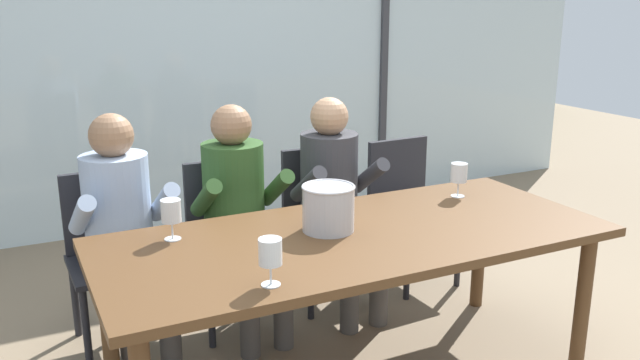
{
  "coord_description": "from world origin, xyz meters",
  "views": [
    {
      "loc": [
        -1.32,
        -2.32,
        1.7
      ],
      "look_at": [
        0.0,
        0.35,
        0.87
      ],
      "focal_mm": 36.88,
      "sensor_mm": 36.0,
      "label": 1
    }
  ],
  "objects": [
    {
      "name": "ground",
      "position": [
        0.0,
        1.0,
        0.0
      ],
      "size": [
        14.0,
        14.0,
        0.0
      ],
      "primitive_type": "plane",
      "color": "#847056"
    },
    {
      "name": "window_glass_panel",
      "position": [
        0.0,
        2.53,
        1.3
      ],
      "size": [
        7.41,
        0.03,
        2.6
      ],
      "primitive_type": "cube",
      "color": "silver",
      "rests_on": "ground"
    },
    {
      "name": "window_mullion_right",
      "position": [
        1.67,
        2.51,
        1.3
      ],
      "size": [
        0.06,
        0.06,
        2.6
      ],
      "primitive_type": "cube",
      "color": "#38383D",
      "rests_on": "ground"
    },
    {
      "name": "hillside_vineyard",
      "position": [
        0.0,
        6.89,
        0.86
      ],
      "size": [
        13.41,
        2.4,
        1.72
      ],
      "primitive_type": "cube",
      "color": "#568942",
      "rests_on": "ground"
    },
    {
      "name": "dining_table",
      "position": [
        0.0,
        0.0,
        0.65
      ],
      "size": [
        2.21,
        0.94,
        0.72
      ],
      "color": "brown",
      "rests_on": "ground"
    },
    {
      "name": "chair_near_curtain",
      "position": [
        -0.89,
        0.91,
        0.5
      ],
      "size": [
        0.45,
        0.45,
        0.86
      ],
      "rotation": [
        0.0,
        0.0,
        0.02
      ],
      "color": "#232328",
      "rests_on": "ground"
    },
    {
      "name": "chair_left_of_center",
      "position": [
        -0.29,
        0.86,
        0.5
      ],
      "size": [
        0.46,
        0.46,
        0.86
      ],
      "rotation": [
        0.0,
        0.0,
        -0.04
      ],
      "color": "#232328",
      "rests_on": "ground"
    },
    {
      "name": "chair_center",
      "position": [
        0.29,
        0.91,
        0.5
      ],
      "size": [
        0.47,
        0.47,
        0.86
      ],
      "rotation": [
        0.0,
        0.0,
        -0.07
      ],
      "color": "#232328",
      "rests_on": "ground"
    },
    {
      "name": "chair_right_of_center",
      "position": [
        0.86,
        0.9,
        0.5
      ],
      "size": [
        0.46,
        0.46,
        0.86
      ],
      "rotation": [
        0.0,
        0.0,
        0.05
      ],
      "color": "#232328",
      "rests_on": "ground"
    },
    {
      "name": "person_pale_blue_shirt",
      "position": [
        -0.85,
        0.74,
        0.67
      ],
      "size": [
        0.49,
        0.63,
        1.18
      ],
      "rotation": [
        0.0,
        0.0,
        0.1
      ],
      "color": "#9EB2D1",
      "rests_on": "ground"
    },
    {
      "name": "person_olive_shirt",
      "position": [
        -0.27,
        0.74,
        0.67
      ],
      "size": [
        0.47,
        0.62,
        1.18
      ],
      "rotation": [
        0.0,
        0.0,
        0.03
      ],
      "color": "#2D5123",
      "rests_on": "ground"
    },
    {
      "name": "person_charcoal_jacket",
      "position": [
        0.29,
        0.74,
        0.67
      ],
      "size": [
        0.47,
        0.61,
        1.18
      ],
      "rotation": [
        0.0,
        0.0,
        0.02
      ],
      "color": "#38383D",
      "rests_on": "ground"
    },
    {
      "name": "ice_bucket_primary",
      "position": [
        -0.09,
        0.08,
        0.83
      ],
      "size": [
        0.23,
        0.23,
        0.2
      ],
      "color": "#B7B7BC",
      "rests_on": "dining_table"
    },
    {
      "name": "wine_glass_by_left_taster",
      "position": [
        -0.53,
        -0.33,
        0.84
      ],
      "size": [
        0.08,
        0.08,
        0.17
      ],
      "color": "silver",
      "rests_on": "dining_table"
    },
    {
      "name": "wine_glass_near_bucket",
      "position": [
        0.73,
        0.24,
        0.84
      ],
      "size": [
        0.08,
        0.08,
        0.17
      ],
      "color": "silver",
      "rests_on": "dining_table"
    },
    {
      "name": "wine_glass_center_pour",
      "position": [
        -0.73,
        0.27,
        0.84
      ],
      "size": [
        0.08,
        0.08,
        0.17
      ],
      "color": "silver",
      "rests_on": "dining_table"
    }
  ]
}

